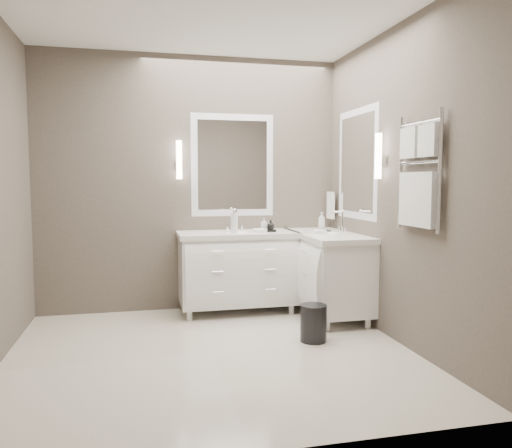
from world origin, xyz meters
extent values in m
cube|color=beige|center=(0.00, 0.00, -0.01)|extent=(3.20, 3.00, 0.01)
cube|color=white|center=(0.00, 0.00, 2.71)|extent=(3.20, 3.00, 0.01)
cube|color=#514841|center=(0.00, 1.50, 1.35)|extent=(3.20, 0.01, 2.70)
cube|color=#514841|center=(0.00, -1.50, 1.35)|extent=(3.20, 0.01, 2.70)
cube|color=#514841|center=(1.60, 0.00, 1.35)|extent=(0.01, 3.00, 2.70)
cube|color=white|center=(0.45, 1.23, 0.45)|extent=(1.20, 0.55, 0.70)
cube|color=white|center=(0.45, 1.23, 0.82)|extent=(1.24, 0.59, 0.05)
ellipsoid|color=white|center=(0.45, 1.23, 0.81)|extent=(0.36, 0.28, 0.12)
cylinder|color=white|center=(0.45, 1.39, 0.96)|extent=(0.02, 0.02, 0.22)
cube|color=white|center=(1.33, 0.90, 0.45)|extent=(0.55, 1.20, 0.70)
cube|color=white|center=(1.33, 0.90, 0.82)|extent=(0.59, 1.24, 0.05)
ellipsoid|color=white|center=(1.33, 0.90, 0.81)|extent=(0.36, 0.28, 0.12)
cylinder|color=white|center=(1.49, 0.90, 0.96)|extent=(0.02, 0.02, 0.22)
cube|color=white|center=(0.45, 1.49, 1.55)|extent=(0.90, 0.02, 1.10)
cube|color=white|center=(0.45, 1.49, 1.55)|extent=(0.77, 0.02, 0.96)
cube|color=white|center=(1.59, 0.80, 1.55)|extent=(0.02, 0.90, 1.10)
cube|color=white|center=(1.59, 0.80, 1.55)|extent=(0.02, 0.90, 0.96)
cube|color=white|center=(-0.13, 1.43, 1.55)|extent=(0.05, 0.05, 0.10)
cylinder|color=white|center=(-0.13, 1.43, 1.60)|extent=(0.06, 0.06, 0.40)
cube|color=white|center=(1.53, 0.22, 1.55)|extent=(0.05, 0.05, 0.10)
cylinder|color=white|center=(1.53, 0.22, 1.60)|extent=(0.06, 0.06, 0.40)
cylinder|color=white|center=(1.55, 1.36, 1.25)|extent=(0.02, 0.22, 0.02)
cube|color=white|center=(1.54, 1.36, 1.11)|extent=(0.03, 0.17, 0.30)
cylinder|color=white|center=(1.56, -0.68, 1.45)|extent=(0.03, 0.03, 0.90)
cylinder|color=white|center=(1.56, -0.12, 1.45)|extent=(0.03, 0.03, 0.90)
cube|color=white|center=(1.55, -0.53, 1.68)|extent=(0.06, 0.22, 0.24)
cube|color=white|center=(1.55, -0.27, 1.68)|extent=(0.06, 0.22, 0.24)
cube|color=white|center=(1.55, -0.40, 1.24)|extent=(0.06, 0.46, 0.42)
cylinder|color=black|center=(0.90, 0.12, 0.16)|extent=(0.29, 0.29, 0.32)
cube|color=black|center=(0.76, 1.18, 0.86)|extent=(0.17, 0.14, 0.02)
cube|color=black|center=(1.28, 0.97, 0.86)|extent=(0.15, 0.19, 0.03)
cylinder|color=silver|center=(0.40, 1.11, 0.95)|extent=(0.09, 0.09, 0.20)
imported|color=white|center=(0.73, 1.20, 0.93)|extent=(0.06, 0.06, 0.12)
imported|color=black|center=(0.79, 1.15, 0.92)|extent=(0.08, 0.08, 0.10)
imported|color=white|center=(1.28, 0.97, 0.97)|extent=(0.09, 0.09, 0.18)
camera|label=1|loc=(-0.54, -3.86, 1.39)|focal=35.00mm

